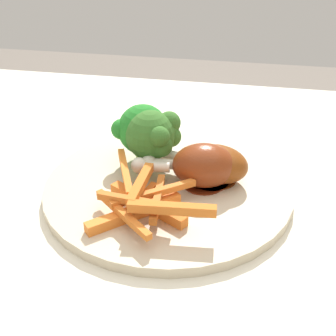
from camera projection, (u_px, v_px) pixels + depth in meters
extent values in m
cube|color=silver|center=(201.00, 208.00, 0.52)|extent=(1.11, 0.79, 0.03)
cylinder|color=#ACA695|center=(12.00, 230.00, 1.08)|extent=(0.06, 0.06, 0.71)
cylinder|color=beige|center=(168.00, 187.00, 0.52)|extent=(0.29, 0.29, 0.01)
cylinder|color=#77A648|center=(151.00, 159.00, 0.55)|extent=(0.02, 0.02, 0.02)
sphere|color=#366C27|center=(150.00, 135.00, 0.53)|extent=(0.06, 0.06, 0.06)
sphere|color=#366C27|center=(166.00, 131.00, 0.53)|extent=(0.03, 0.03, 0.03)
sphere|color=#366C27|center=(171.00, 137.00, 0.54)|extent=(0.03, 0.03, 0.03)
sphere|color=#366C27|center=(159.00, 137.00, 0.51)|extent=(0.02, 0.02, 0.02)
sphere|color=#366C27|center=(160.00, 128.00, 0.55)|extent=(0.03, 0.03, 0.03)
sphere|color=#366C27|center=(161.00, 145.00, 0.52)|extent=(0.03, 0.03, 0.03)
sphere|color=#366C27|center=(169.00, 123.00, 0.54)|extent=(0.03, 0.03, 0.03)
cylinder|color=#8DAB48|center=(144.00, 153.00, 0.56)|extent=(0.02, 0.02, 0.02)
sphere|color=#237D26|center=(143.00, 129.00, 0.55)|extent=(0.06, 0.06, 0.06)
sphere|color=#237D26|center=(142.00, 125.00, 0.57)|extent=(0.03, 0.03, 0.03)
sphere|color=#237D26|center=(160.00, 131.00, 0.56)|extent=(0.02, 0.02, 0.02)
sphere|color=#237D26|center=(121.00, 129.00, 0.54)|extent=(0.03, 0.03, 0.03)
sphere|color=#237D26|center=(153.00, 135.00, 0.53)|extent=(0.02, 0.02, 0.02)
sphere|color=#237D26|center=(132.00, 137.00, 0.54)|extent=(0.02, 0.02, 0.02)
sphere|color=#237D26|center=(146.00, 138.00, 0.53)|extent=(0.03, 0.03, 0.03)
cube|color=orange|center=(147.00, 204.00, 0.47)|extent=(0.10, 0.06, 0.01)
cube|color=orange|center=(142.00, 200.00, 0.47)|extent=(0.02, 0.06, 0.01)
cube|color=#CD6A24|center=(135.00, 201.00, 0.45)|extent=(0.08, 0.02, 0.01)
cube|color=orange|center=(125.00, 171.00, 0.50)|extent=(0.04, 0.09, 0.01)
cube|color=#C36423|center=(158.00, 198.00, 0.46)|extent=(0.02, 0.08, 0.01)
cube|color=orange|center=(141.00, 184.00, 0.46)|extent=(0.01, 0.07, 0.01)
cube|color=orange|center=(122.00, 213.00, 0.44)|extent=(0.08, 0.07, 0.01)
cube|color=orange|center=(135.00, 213.00, 0.46)|extent=(0.09, 0.08, 0.01)
cube|color=orange|center=(172.00, 208.00, 0.43)|extent=(0.09, 0.02, 0.01)
cube|color=orange|center=(154.00, 193.00, 0.47)|extent=(0.08, 0.07, 0.01)
cylinder|color=#58230A|center=(216.00, 179.00, 0.53)|extent=(0.05, 0.05, 0.00)
ellipsoid|color=brown|center=(217.00, 164.00, 0.51)|extent=(0.08, 0.07, 0.04)
cylinder|color=beige|center=(172.00, 156.00, 0.54)|extent=(0.04, 0.02, 0.01)
sphere|color=silver|center=(159.00, 153.00, 0.54)|extent=(0.02, 0.02, 0.02)
cylinder|color=#5F1B0D|center=(210.00, 181.00, 0.52)|extent=(0.04, 0.04, 0.00)
ellipsoid|color=maroon|center=(211.00, 166.00, 0.51)|extent=(0.07, 0.05, 0.05)
cylinder|color=beige|center=(164.00, 164.00, 0.52)|extent=(0.04, 0.01, 0.01)
sphere|color=silver|center=(149.00, 163.00, 0.52)|extent=(0.02, 0.02, 0.02)
cylinder|color=#571D0B|center=(204.00, 184.00, 0.52)|extent=(0.05, 0.05, 0.00)
ellipsoid|color=maroon|center=(205.00, 165.00, 0.50)|extent=(0.08, 0.06, 0.05)
cylinder|color=beige|center=(155.00, 166.00, 0.51)|extent=(0.04, 0.02, 0.01)
sphere|color=silver|center=(139.00, 165.00, 0.51)|extent=(0.02, 0.02, 0.02)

